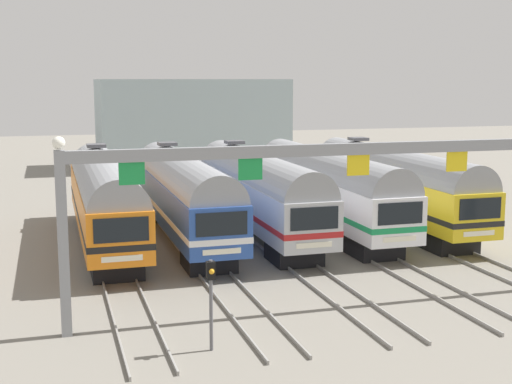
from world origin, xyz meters
name	(u,v)px	position (x,y,z in m)	size (l,w,h in m)	color
ground_plane	(257,235)	(0.00, 0.00, 0.00)	(160.00, 160.00, 0.00)	gray
track_bed	(197,190)	(0.00, 17.00, 0.07)	(18.63, 70.00, 0.15)	gray
commuter_train_orange	(104,196)	(-8.56, 0.00, 2.69)	(2.88, 18.06, 5.05)	orange
commuter_train_blue	(183,192)	(-4.28, 0.00, 2.69)	(2.88, 18.06, 5.05)	#284C9E
commuter_train_stainless	(257,189)	(0.00, 0.00, 2.69)	(2.88, 18.06, 5.05)	#B2B5BA
commuter_train_white	(327,186)	(4.28, -0.01, 2.69)	(2.88, 18.06, 4.77)	white
commuter_train_yellow	(393,183)	(8.56, 0.00, 2.69)	(2.88, 18.06, 5.05)	gold
catenary_gantry	(358,174)	(0.00, -13.50, 5.27)	(22.37, 0.44, 6.97)	gray
yard_signal_mast	(211,288)	(-6.42, -16.28, 2.14)	(0.28, 0.35, 3.07)	#59595E
maintenance_building	(191,123)	(2.89, 33.62, 4.46)	(18.76, 10.00, 8.92)	#9EB2B7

